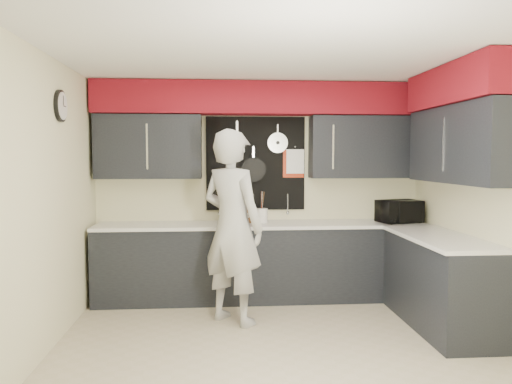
{
  "coord_description": "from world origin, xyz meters",
  "views": [
    {
      "loc": [
        -0.53,
        -4.42,
        1.7
      ],
      "look_at": [
        -0.14,
        0.5,
        1.36
      ],
      "focal_mm": 35.0,
      "sensor_mm": 36.0,
      "label": 1
    }
  ],
  "objects": [
    {
      "name": "ground",
      "position": [
        0.0,
        0.0,
        0.0
      ],
      "size": [
        4.0,
        4.0,
        0.0
      ],
      "primitive_type": "plane",
      "color": "#C0B295",
      "rests_on": "ground"
    },
    {
      "name": "back_wall_assembly",
      "position": [
        0.01,
        1.6,
        2.01
      ],
      "size": [
        4.0,
        0.36,
        2.6
      ],
      "color": "beige",
      "rests_on": "ground"
    },
    {
      "name": "right_wall_assembly",
      "position": [
        1.85,
        0.26,
        1.94
      ],
      "size": [
        0.36,
        3.5,
        2.6
      ],
      "color": "beige",
      "rests_on": "ground"
    },
    {
      "name": "left_wall_assembly",
      "position": [
        -1.99,
        0.02,
        1.33
      ],
      "size": [
        0.05,
        3.5,
        2.6
      ],
      "color": "beige",
      "rests_on": "ground"
    },
    {
      "name": "base_cabinets",
      "position": [
        0.49,
        1.13,
        0.46
      ],
      "size": [
        3.95,
        2.2,
        0.92
      ],
      "color": "black",
      "rests_on": "ground"
    },
    {
      "name": "microwave",
      "position": [
        1.65,
        1.37,
        1.05
      ],
      "size": [
        0.55,
        0.44,
        0.27
      ],
      "primitive_type": "imported",
      "rotation": [
        0.0,
        0.0,
        0.26
      ],
      "color": "black",
      "rests_on": "base_cabinets"
    },
    {
      "name": "knife_block",
      "position": [
        -0.16,
        1.48,
        1.04
      ],
      "size": [
        0.14,
        0.14,
        0.25
      ],
      "primitive_type": "cube",
      "rotation": [
        0.0,
        0.0,
        0.34
      ],
      "color": "#372411",
      "rests_on": "base_cabinets"
    },
    {
      "name": "utensil_crock",
      "position": [
        0.01,
        1.49,
        1.01
      ],
      "size": [
        0.13,
        0.13,
        0.17
      ],
      "primitive_type": "cylinder",
      "color": "white",
      "rests_on": "base_cabinets"
    },
    {
      "name": "coffee_maker",
      "position": [
        -0.36,
        1.46,
        1.08
      ],
      "size": [
        0.18,
        0.22,
        0.31
      ],
      "rotation": [
        0.0,
        0.0,
        0.07
      ],
      "color": "black",
      "rests_on": "base_cabinets"
    },
    {
      "name": "person",
      "position": [
        -0.37,
        0.64,
        0.99
      ],
      "size": [
        0.86,
        0.83,
        1.98
      ],
      "primitive_type": "imported",
      "rotation": [
        0.0,
        0.0,
        2.43
      ],
      "color": "#A9A9A7",
      "rests_on": "ground"
    }
  ]
}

